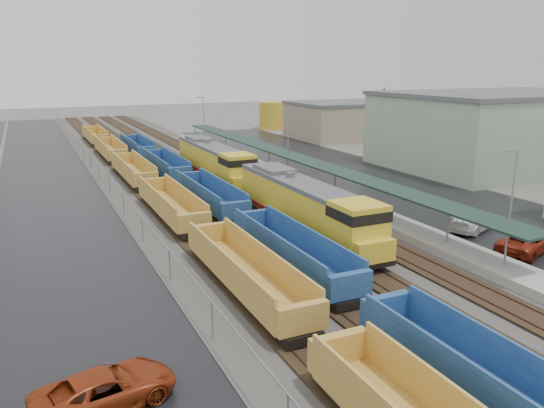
# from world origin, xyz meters

# --- Properties ---
(ballast_strip) EXTENTS (20.00, 160.00, 0.08)m
(ballast_strip) POSITION_xyz_m (0.00, 60.00, 0.04)
(ballast_strip) COLOR #302D2B
(ballast_strip) RESTS_ON ground
(trackbed) EXTENTS (14.60, 160.00, 0.22)m
(trackbed) POSITION_xyz_m (-0.00, 60.00, 0.16)
(trackbed) COLOR black
(trackbed) RESTS_ON ground
(west_parking_lot) EXTENTS (10.00, 160.00, 0.02)m
(west_parking_lot) POSITION_xyz_m (-15.00, 60.00, 0.01)
(west_parking_lot) COLOR black
(west_parking_lot) RESTS_ON ground
(east_commuter_lot) EXTENTS (16.00, 100.00, 0.02)m
(east_commuter_lot) POSITION_xyz_m (19.00, 50.00, 0.01)
(east_commuter_lot) COLOR black
(east_commuter_lot) RESTS_ON ground
(station_platform) EXTENTS (3.00, 80.00, 8.00)m
(station_platform) POSITION_xyz_m (9.50, 50.01, 0.73)
(station_platform) COLOR #9E9B93
(station_platform) RESTS_ON ground
(chainlink_fence) EXTENTS (0.08, 160.04, 2.02)m
(chainlink_fence) POSITION_xyz_m (-9.50, 58.44, 1.61)
(chainlink_fence) COLOR gray
(chainlink_fence) RESTS_ON ground
(industrial_buildings) EXTENTS (32.52, 75.30, 9.50)m
(industrial_buildings) POSITION_xyz_m (37.76, 45.85, 4.25)
(industrial_buildings) COLOR #BFB292
(industrial_buildings) RESTS_ON ground
(distant_hills) EXTENTS (301.00, 140.00, 25.20)m
(distant_hills) POSITION_xyz_m (44.79, 210.68, 0.00)
(distant_hills) COLOR #53604B
(distant_hills) RESTS_ON ground
(tree_east) EXTENTS (4.40, 4.40, 10.00)m
(tree_east) POSITION_xyz_m (28.00, 58.00, 6.47)
(tree_east) COLOR #332316
(tree_east) RESTS_ON ground
(locomotive_lead) EXTENTS (2.97, 19.55, 4.43)m
(locomotive_lead) POSITION_xyz_m (2.00, 31.95, 2.36)
(locomotive_lead) COLOR black
(locomotive_lead) RESTS_ON ground
(locomotive_trail) EXTENTS (2.97, 19.55, 4.43)m
(locomotive_trail) POSITION_xyz_m (2.00, 52.95, 2.36)
(locomotive_trail) COLOR black
(locomotive_trail) RESTS_ON ground
(well_string_yellow) EXTENTS (2.62, 115.74, 2.32)m
(well_string_yellow) POSITION_xyz_m (-6.00, 41.29, 1.16)
(well_string_yellow) COLOR #A98B2F
(well_string_yellow) RESTS_ON ground
(well_string_blue) EXTENTS (2.63, 96.58, 2.33)m
(well_string_blue) POSITION_xyz_m (-2.00, 34.71, 1.16)
(well_string_blue) COLOR navy
(well_string_blue) RESTS_ON ground
(storage_tank) EXTENTS (5.52, 5.52, 5.52)m
(storage_tank) POSITION_xyz_m (30.16, 98.42, 2.76)
(storage_tank) COLOR gold
(storage_tank) RESTS_ON ground
(parked_car_west_c) EXTENTS (3.65, 5.84, 1.51)m
(parked_car_west_c) POSITION_xyz_m (-14.83, 16.86, 0.75)
(parked_car_west_c) COLOR maroon
(parked_car_west_c) RESTS_ON ground
(parked_car_east_b) EXTENTS (4.22, 6.04, 1.53)m
(parked_car_east_b) POSITION_xyz_m (14.31, 22.44, 0.77)
(parked_car_east_b) COLOR maroon
(parked_car_east_b) RESTS_ON ground
(parked_car_east_c) EXTENTS (3.90, 5.74, 1.54)m
(parked_car_east_c) POSITION_xyz_m (14.88, 27.89, 0.77)
(parked_car_east_c) COLOR white
(parked_car_east_c) RESTS_ON ground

